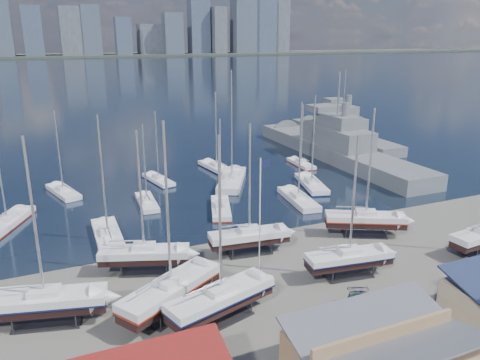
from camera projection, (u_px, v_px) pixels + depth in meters
name	position (u px, v px, depth m)	size (l,w,h in m)	color
ground	(275.00, 276.00, 46.96)	(1400.00, 1400.00, 0.00)	#605E59
water	(65.00, 72.00, 318.92)	(1400.00, 600.00, 0.40)	#172737
far_shore	(50.00, 56.00, 546.62)	(1400.00, 80.00, 2.20)	#2D332D
skyline	(38.00, 22.00, 527.02)	(639.14, 43.80, 107.69)	#475166
shed_grey	(383.00, 352.00, 32.29)	(12.60, 8.40, 4.17)	#8C6B4C
sailboat_cradle_0	(45.00, 302.00, 38.55)	(10.28, 5.14, 16.01)	#2D2D33
sailboat_cradle_1	(171.00, 290.00, 40.23)	(10.45, 7.96, 16.84)	#2D2D33
sailboat_cradle_2	(144.00, 254.00, 47.09)	(9.27, 5.40, 14.71)	#2D2D33
sailboat_cradle_3	(221.00, 298.00, 39.10)	(10.25, 5.50, 15.96)	#2D2D33
sailboat_cradle_4	(249.00, 236.00, 51.31)	(9.05, 3.42, 14.54)	#2D2D33
sailboat_cradle_5	(349.00, 258.00, 46.34)	(9.08, 3.63, 14.40)	#2D2D33
sailboat_cradle_6	(365.00, 219.00, 55.99)	(9.66, 6.71, 15.40)	#2D2D33
sailboat_moored_1	(7.00, 224.00, 59.28)	(6.90, 10.37, 15.14)	black
sailboat_moored_2	(63.00, 193.00, 71.01)	(4.83, 9.23, 13.42)	black
sailboat_moored_3	(108.00, 238.00, 55.07)	(3.14, 10.49, 15.59)	black
sailboat_moored_4	(147.00, 203.00, 66.60)	(2.71, 8.19, 12.20)	black
sailboat_moored_5	(158.00, 180.00, 77.05)	(3.86, 8.51, 12.30)	black
sailboat_moored_6	(221.00, 209.00, 64.28)	(5.25, 9.28, 13.38)	black
sailboat_moored_7	(232.00, 182.00, 76.32)	(9.18, 12.74, 19.03)	black
sailboat_moored_8	(217.00, 169.00, 84.00)	(3.98, 10.04, 14.60)	black
sailboat_moored_9	(298.00, 200.00, 67.74)	(4.08, 10.30, 15.13)	black
sailboat_moored_10	(311.00, 185.00, 74.67)	(5.36, 10.61, 15.28)	black
sailboat_moored_11	(301.00, 164.00, 86.95)	(2.69, 8.09, 11.92)	black
naval_ship_east	(335.00, 150.00, 92.17)	(8.15, 49.19, 18.42)	#595D62
naval_ship_west	(342.00, 133.00, 108.30)	(7.39, 38.01, 17.40)	#595D62
car_b	(326.00, 340.00, 35.70)	(1.65, 4.72, 1.55)	gray
car_c	(326.00, 338.00, 36.08)	(2.43, 5.27, 1.46)	gray
car_d	(365.00, 311.00, 39.59)	(2.18, 5.37, 1.56)	gray
flagpole	(261.00, 207.00, 46.49)	(1.04, 0.12, 11.81)	white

